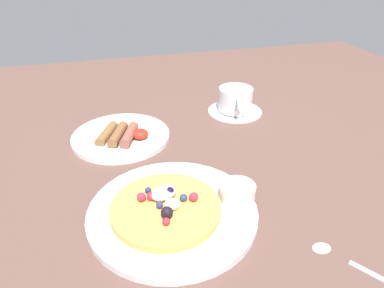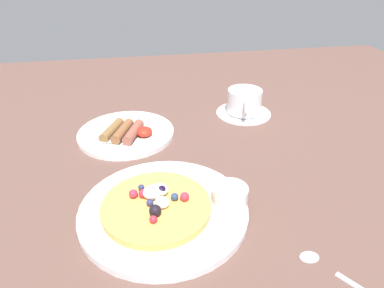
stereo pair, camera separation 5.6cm
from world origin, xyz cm
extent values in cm
cube|color=brown|center=(0.00, 0.00, -1.50)|extent=(184.91, 154.40, 3.00)
cylinder|color=white|center=(-6.21, -14.90, 0.65)|extent=(27.76, 27.76, 1.30)
cylinder|color=gold|center=(-7.40, -15.26, 1.91)|extent=(17.86, 17.86, 1.23)
sphere|color=navy|center=(-9.53, -11.26, 3.07)|extent=(1.08, 1.08, 1.08)
sphere|color=navy|center=(-4.31, -14.84, 3.17)|extent=(1.27, 1.27, 1.27)
sphere|color=navy|center=(-8.40, -15.54, 3.09)|extent=(1.12, 1.12, 1.12)
sphere|color=red|center=(-8.15, -19.48, 3.13)|extent=(1.20, 1.20, 1.20)
sphere|color=black|center=(-7.72, -17.99, 3.49)|extent=(1.91, 1.91, 1.91)
sphere|color=#C32A3C|center=(-2.71, -15.21, 3.27)|extent=(1.49, 1.49, 1.49)
sphere|color=#C52B43|center=(-10.89, -12.99, 3.27)|extent=(1.47, 1.47, 1.47)
sphere|color=navy|center=(-8.19, -12.45, 3.11)|extent=(1.17, 1.17, 1.17)
sphere|color=black|center=(-6.27, -13.22, 3.43)|extent=(1.80, 1.80, 1.80)
sphere|color=#C02A3A|center=(-9.32, -13.19, 3.25)|extent=(1.44, 1.44, 1.44)
ellipsoid|color=white|center=(-6.53, -12.85, 3.39)|extent=(2.88, 2.88, 1.73)
ellipsoid|color=white|center=(-6.47, -16.00, 3.27)|extent=(2.47, 2.47, 1.48)
ellipsoid|color=white|center=(-7.81, -13.36, 3.47)|extent=(3.14, 3.14, 1.89)
cylinder|color=white|center=(4.85, -15.42, 2.76)|extent=(5.95, 5.95, 2.92)
cylinder|color=#5E230A|center=(4.85, -15.42, 3.34)|extent=(4.88, 4.88, 0.35)
cylinder|color=white|center=(-11.98, 13.21, 0.57)|extent=(22.03, 22.03, 1.13)
cylinder|color=brown|center=(-10.27, 10.48, 2.23)|extent=(5.13, 8.88, 2.19)
cylinder|color=brown|center=(-12.64, 11.32, 2.23)|extent=(5.26, 8.86, 2.19)
cylinder|color=brown|center=(-15.02, 12.16, 2.23)|extent=(5.61, 8.79, 2.19)
ellipsoid|color=white|center=(-15.74, 10.92, 1.43)|extent=(7.36, 6.26, 0.60)
sphere|color=yellow|center=(-15.74, 10.92, 1.93)|extent=(2.00, 2.00, 2.00)
ellipsoid|color=#B22719|center=(-7.93, 10.35, 2.15)|extent=(3.69, 3.69, 2.03)
cylinder|color=white|center=(18.32, 19.80, 0.33)|extent=(14.11, 14.11, 0.67)
cylinder|color=white|center=(18.32, 19.80, 3.64)|extent=(8.73, 8.73, 5.94)
torus|color=white|center=(16.95, 14.61, 3.93)|extent=(1.83, 4.19, 4.13)
cylinder|color=brown|center=(18.32, 19.80, 5.54)|extent=(7.42, 7.42, 0.48)
ellipsoid|color=silver|center=(13.36, -27.75, 0.30)|extent=(2.86, 2.20, 0.60)
camera|label=1|loc=(-14.68, -57.75, 39.12)|focal=32.53mm
camera|label=2|loc=(-9.23, -58.98, 39.12)|focal=32.53mm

